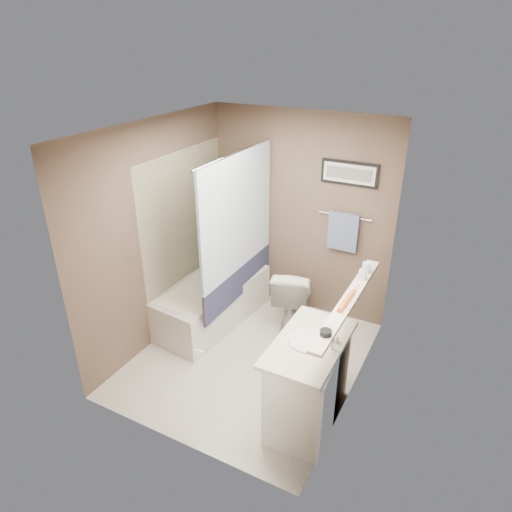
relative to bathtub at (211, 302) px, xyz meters
The scene contains 33 objects.
ground 0.90m from the bathtub, 29.78° to the right, with size 2.50×2.50×0.00m, color beige.
ceiling 2.30m from the bathtub, 29.78° to the right, with size 2.20×2.50×0.04m, color silver.
wall_back 1.45m from the bathtub, 46.88° to the left, with size 2.20×0.04×2.40m, color brown.
wall_front 2.05m from the bathtub, 65.68° to the right, with size 2.20×0.04×2.40m, color brown.
wall_left 1.09m from the bathtub, 127.56° to the right, with size 0.04×2.50×2.40m, color brown.
wall_right 2.11m from the bathtub, 13.20° to the right, with size 0.04×2.50×2.40m, color brown.
tile_surround 0.83m from the bathtub, 168.30° to the left, with size 0.02×1.55×2.00m, color tan.
curtain_rod 1.84m from the bathtub, 11.44° to the left, with size 0.02×0.02×1.55m, color silver.
curtain_upper 1.20m from the bathtub, 11.44° to the left, with size 0.03×1.45×1.28m, color white.
curtain_lower 0.49m from the bathtub, 11.44° to the left, with size 0.03×1.45×0.36m, color #2A2E4E.
mirror 2.37m from the bathtub, 17.47° to the right, with size 0.02×1.60×1.00m, color silver.
shelf 2.06m from the bathtub, 17.98° to the right, with size 0.12×1.60×0.03m, color silver.
towel_bar 1.85m from the bathtub, 31.15° to the left, with size 0.02×0.02×0.60m, color silver.
towel 1.74m from the bathtub, 30.50° to the left, with size 0.34×0.05×0.44m, color #8DA0CD.
art_frame 2.16m from the bathtub, 31.70° to the left, with size 0.62×0.03×0.26m, color black.
art_mat 2.16m from the bathtub, 31.25° to the left, with size 0.56×0.00×0.20m, color white.
art_image 2.16m from the bathtub, 31.15° to the left, with size 0.50×0.00×0.13m, color #595959.
door 2.25m from the bathtub, 52.12° to the right, with size 0.80×0.02×2.00m, color silver.
door_handle 2.03m from the bathtub, 59.08° to the right, with size 0.02×0.02×0.10m, color silver.
bathtub is the anchor object (origin of this frame).
tub_rim 0.25m from the bathtub, 90.00° to the right, with size 0.56×1.36×0.02m, color white.
toilet 0.98m from the bathtub, 24.38° to the left, with size 0.42×0.74×0.75m, color silver.
vanity 1.85m from the bathtub, 30.06° to the right, with size 0.50×0.90×0.80m, color white.
countertop 1.93m from the bathtub, 30.21° to the right, with size 0.54×0.96×0.04m, color beige.
sink_basin 1.93m from the bathtub, 30.37° to the right, with size 0.34×0.34×0.01m, color white.
faucet_spout 2.11m from the bathtub, 27.48° to the right, with size 0.02×0.02×0.10m, color silver.
faucet_knob 2.06m from the bathtub, 24.89° to the right, with size 0.05×0.05×0.05m, color white.
candle_bowl_near 2.29m from the bathtub, 32.54° to the right, with size 0.09×0.09×0.04m, color black.
hair_brush_front 2.12m from the bathtub, 21.67° to the right, with size 0.04×0.04×0.22m, color #DA541E.
hair_brush_back 2.07m from the bathtub, 17.45° to the right, with size 0.04×0.04×0.22m, color orange.
pink_comb 2.02m from the bathtub, 11.69° to the right, with size 0.03×0.16×0.01m, color pink.
glass_jar 2.01m from the bathtub, ahead, with size 0.08×0.08×0.10m, color silver.
soap_bottle 2.02m from the bathtub, ahead, with size 0.06×0.06×0.14m, color #999999.
Camera 1 is at (1.86, -3.40, 3.14)m, focal length 32.00 mm.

